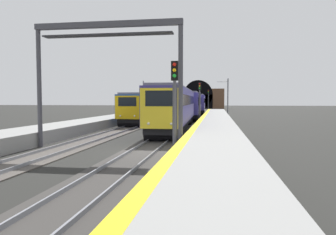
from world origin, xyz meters
The scene contains 15 objects.
ground_plane centered at (0.00, 0.00, 0.00)m, with size 320.00×320.00×0.00m, color black.
platform_right centered at (0.00, -3.96, 0.47)m, with size 112.00×3.58×0.94m, color gray.
platform_left centered at (0.00, 9.04, 0.47)m, with size 112.00×3.58×0.94m, color gray.
platform_right_edge_strip centered at (0.00, -2.41, 0.94)m, with size 112.00×0.50×0.01m, color yellow.
track_main_line centered at (0.00, 0.00, 0.04)m, with size 160.00×2.81×0.21m.
track_adjacent_line centered at (0.00, 5.09, 0.04)m, with size 160.00×2.77×0.21m.
train_main_approaching centered at (33.09, 0.00, 2.41)m, with size 58.96×3.39×4.21m.
train_adjacent_platform centered at (44.73, 5.09, 2.21)m, with size 59.65×3.28×4.73m.
railway_signal_near centered at (-0.46, -1.82, 3.10)m, with size 0.39×0.38×5.11m.
railway_signal_mid centered at (24.67, -1.82, 3.24)m, with size 0.39×0.38×5.37m.
railway_signal_far centered at (69.58, -1.82, 3.53)m, with size 0.39×0.38×5.90m.
overhead_signal_gantry centered at (1.10, 2.54, 5.86)m, with size 0.70×9.30×7.75m.
tunnel_portal centered at (97.30, 2.54, 3.59)m, with size 2.61×18.58×10.40m.
catenary_mast_near centered at (43.15, -6.11, 3.65)m, with size 0.22×2.14×7.08m.
catenary_mast_far centered at (47.48, 11.20, 3.62)m, with size 0.22×1.93×7.05m.
Camera 1 is at (-17.42, -4.08, 3.00)m, focal length 33.65 mm.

